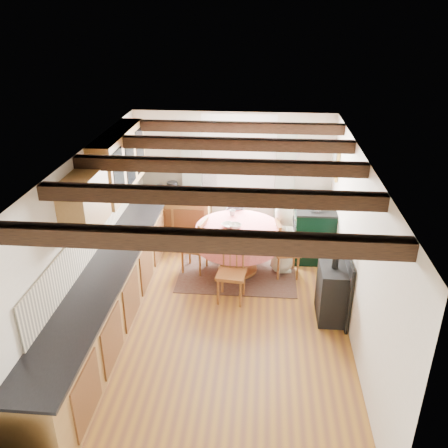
# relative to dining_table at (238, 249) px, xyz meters

# --- Properties ---
(floor) EXTENTS (3.60, 5.50, 0.00)m
(floor) POSITION_rel_dining_table_xyz_m (-0.18, -1.39, -0.42)
(floor) COLOR #A36B22
(floor) RESTS_ON ground
(ceiling) EXTENTS (3.60, 5.50, 0.00)m
(ceiling) POSITION_rel_dining_table_xyz_m (-0.18, -1.39, 1.98)
(ceiling) COLOR white
(ceiling) RESTS_ON ground
(wall_back) EXTENTS (3.60, 0.00, 2.40)m
(wall_back) POSITION_rel_dining_table_xyz_m (-0.18, 1.36, 0.78)
(wall_back) COLOR silver
(wall_back) RESTS_ON ground
(wall_front) EXTENTS (3.60, 0.00, 2.40)m
(wall_front) POSITION_rel_dining_table_xyz_m (-0.18, -4.14, 0.78)
(wall_front) COLOR silver
(wall_front) RESTS_ON ground
(wall_left) EXTENTS (0.00, 5.50, 2.40)m
(wall_left) POSITION_rel_dining_table_xyz_m (-1.98, -1.39, 0.78)
(wall_left) COLOR silver
(wall_left) RESTS_ON ground
(wall_right) EXTENTS (0.00, 5.50, 2.40)m
(wall_right) POSITION_rel_dining_table_xyz_m (1.62, -1.39, 0.78)
(wall_right) COLOR silver
(wall_right) RESTS_ON ground
(beam_a) EXTENTS (3.60, 0.16, 0.16)m
(beam_a) POSITION_rel_dining_table_xyz_m (-0.18, -3.39, 1.89)
(beam_a) COLOR #382113
(beam_a) RESTS_ON ceiling
(beam_b) EXTENTS (3.60, 0.16, 0.16)m
(beam_b) POSITION_rel_dining_table_xyz_m (-0.18, -2.39, 1.89)
(beam_b) COLOR #382113
(beam_b) RESTS_ON ceiling
(beam_c) EXTENTS (3.60, 0.16, 0.16)m
(beam_c) POSITION_rel_dining_table_xyz_m (-0.18, -1.39, 1.89)
(beam_c) COLOR #382113
(beam_c) RESTS_ON ceiling
(beam_d) EXTENTS (3.60, 0.16, 0.16)m
(beam_d) POSITION_rel_dining_table_xyz_m (-0.18, -0.39, 1.89)
(beam_d) COLOR #382113
(beam_d) RESTS_ON ceiling
(beam_e) EXTENTS (3.60, 0.16, 0.16)m
(beam_e) POSITION_rel_dining_table_xyz_m (-0.18, 0.61, 1.89)
(beam_e) COLOR #382113
(beam_e) RESTS_ON ceiling
(splash_left) EXTENTS (0.02, 4.50, 0.55)m
(splash_left) POSITION_rel_dining_table_xyz_m (-1.96, -1.09, 0.78)
(splash_left) COLOR beige
(splash_left) RESTS_ON wall_left
(splash_back) EXTENTS (1.40, 0.02, 0.55)m
(splash_back) POSITION_rel_dining_table_xyz_m (-1.18, 1.34, 0.78)
(splash_back) COLOR beige
(splash_back) RESTS_ON wall_back
(base_cabinet_left) EXTENTS (0.60, 5.30, 0.88)m
(base_cabinet_left) POSITION_rel_dining_table_xyz_m (-1.68, -1.39, 0.02)
(base_cabinet_left) COLOR olive
(base_cabinet_left) RESTS_ON floor
(base_cabinet_back) EXTENTS (1.30, 0.60, 0.88)m
(base_cabinet_back) POSITION_rel_dining_table_xyz_m (-1.23, 1.06, 0.02)
(base_cabinet_back) COLOR olive
(base_cabinet_back) RESTS_ON floor
(worktop_left) EXTENTS (0.64, 5.30, 0.04)m
(worktop_left) POSITION_rel_dining_table_xyz_m (-1.66, -1.39, 0.48)
(worktop_left) COLOR black
(worktop_left) RESTS_ON base_cabinet_left
(worktop_back) EXTENTS (1.30, 0.64, 0.04)m
(worktop_back) POSITION_rel_dining_table_xyz_m (-1.23, 1.04, 0.48)
(worktop_back) COLOR black
(worktop_back) RESTS_ON base_cabinet_back
(wall_cabinet_glass) EXTENTS (0.34, 1.80, 0.90)m
(wall_cabinet_glass) POSITION_rel_dining_table_xyz_m (-1.81, -0.19, 1.53)
(wall_cabinet_glass) COLOR olive
(wall_cabinet_glass) RESTS_ON wall_left
(wall_cabinet_solid) EXTENTS (0.34, 0.90, 0.70)m
(wall_cabinet_solid) POSITION_rel_dining_table_xyz_m (-1.81, -1.69, 1.48)
(wall_cabinet_solid) COLOR olive
(wall_cabinet_solid) RESTS_ON wall_left
(window_frame) EXTENTS (1.34, 0.03, 1.54)m
(window_frame) POSITION_rel_dining_table_xyz_m (-0.08, 1.35, 1.18)
(window_frame) COLOR white
(window_frame) RESTS_ON wall_back
(window_pane) EXTENTS (1.20, 0.01, 1.40)m
(window_pane) POSITION_rel_dining_table_xyz_m (-0.08, 1.35, 1.18)
(window_pane) COLOR white
(window_pane) RESTS_ON wall_back
(curtain_left) EXTENTS (0.35, 0.10, 2.10)m
(curtain_left) POSITION_rel_dining_table_xyz_m (-0.93, 1.26, 0.68)
(curtain_left) COLOR #B0B2AE
(curtain_left) RESTS_ON wall_back
(curtain_right) EXTENTS (0.35, 0.10, 2.10)m
(curtain_right) POSITION_rel_dining_table_xyz_m (0.77, 1.26, 0.68)
(curtain_right) COLOR #B0B2AE
(curtain_right) RESTS_ON wall_back
(curtain_rod) EXTENTS (2.00, 0.03, 0.03)m
(curtain_rod) POSITION_rel_dining_table_xyz_m (-0.08, 1.26, 1.78)
(curtain_rod) COLOR black
(curtain_rod) RESTS_ON wall_back
(wall_picture) EXTENTS (0.04, 0.50, 0.60)m
(wall_picture) POSITION_rel_dining_table_xyz_m (1.59, 0.91, 1.28)
(wall_picture) COLOR gold
(wall_picture) RESTS_ON wall_right
(wall_plate) EXTENTS (0.30, 0.02, 0.30)m
(wall_plate) POSITION_rel_dining_table_xyz_m (0.87, 1.33, 1.28)
(wall_plate) COLOR silver
(wall_plate) RESTS_ON wall_back
(rug) EXTENTS (1.94, 1.51, 0.01)m
(rug) POSITION_rel_dining_table_xyz_m (0.00, 0.00, -0.41)
(rug) COLOR brown
(rug) RESTS_ON floor
(dining_table) EXTENTS (1.38, 1.38, 0.83)m
(dining_table) POSITION_rel_dining_table_xyz_m (0.00, 0.00, 0.00)
(dining_table) COLOR #E57D71
(dining_table) RESTS_ON floor
(chair_near) EXTENTS (0.47, 0.48, 0.98)m
(chair_near) POSITION_rel_dining_table_xyz_m (-0.05, -0.85, 0.07)
(chair_near) COLOR brown
(chair_near) RESTS_ON floor
(chair_left) EXTENTS (0.50, 0.49, 0.94)m
(chair_left) POSITION_rel_dining_table_xyz_m (-0.72, -0.02, 0.06)
(chair_left) COLOR brown
(chair_left) RESTS_ON floor
(chair_right) EXTENTS (0.49, 0.47, 0.97)m
(chair_right) POSITION_rel_dining_table_xyz_m (0.81, -0.04, 0.07)
(chair_right) COLOR brown
(chair_right) RESTS_ON floor
(aga_range) EXTENTS (0.69, 1.06, 0.98)m
(aga_range) POSITION_rel_dining_table_xyz_m (1.29, 0.77, 0.07)
(aga_range) COLOR black
(aga_range) RESTS_ON floor
(cast_iron_stove) EXTENTS (0.38, 0.63, 1.27)m
(cast_iron_stove) POSITION_rel_dining_table_xyz_m (1.40, -1.15, 0.22)
(cast_iron_stove) COLOR black
(cast_iron_stove) RESTS_ON floor
(child_far) EXTENTS (0.43, 0.29, 1.15)m
(child_far) POSITION_rel_dining_table_xyz_m (-0.08, 0.75, 0.16)
(child_far) COLOR #51525E
(child_far) RESTS_ON floor
(child_right) EXTENTS (0.44, 0.62, 1.20)m
(child_right) POSITION_rel_dining_table_xyz_m (0.74, 0.12, 0.19)
(child_right) COLOR white
(child_right) RESTS_ON floor
(bowl_a) EXTENTS (0.30, 0.30, 0.05)m
(bowl_a) POSITION_rel_dining_table_xyz_m (-0.16, -0.01, 0.44)
(bowl_a) COLOR silver
(bowl_a) RESTS_ON dining_table
(bowl_b) EXTENTS (0.24, 0.24, 0.06)m
(bowl_b) POSITION_rel_dining_table_xyz_m (-0.04, -0.04, 0.45)
(bowl_b) COLOR silver
(bowl_b) RESTS_ON dining_table
(cup) EXTENTS (0.14, 0.14, 0.10)m
(cup) POSITION_rel_dining_table_xyz_m (-0.12, 0.43, 0.47)
(cup) COLOR silver
(cup) RESTS_ON dining_table
(canister_tall) EXTENTS (0.13, 0.13, 0.22)m
(canister_tall) POSITION_rel_dining_table_xyz_m (-1.49, 1.02, 0.61)
(canister_tall) COLOR #262628
(canister_tall) RESTS_ON worktop_back
(canister_wide) EXTENTS (0.19, 0.19, 0.21)m
(canister_wide) POSITION_rel_dining_table_xyz_m (-1.29, 1.17, 0.61)
(canister_wide) COLOR #262628
(canister_wide) RESTS_ON worktop_back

